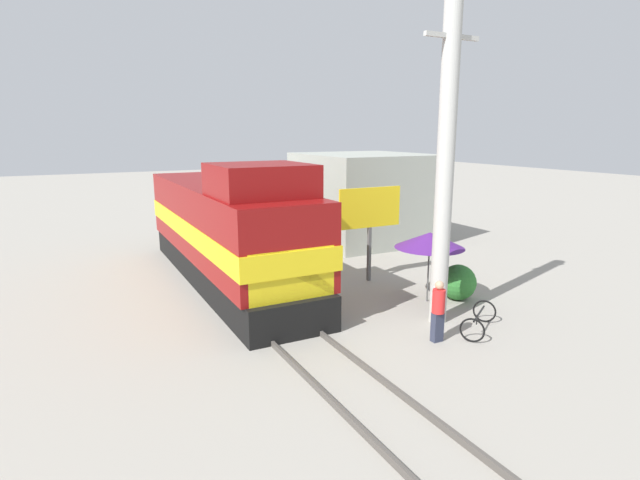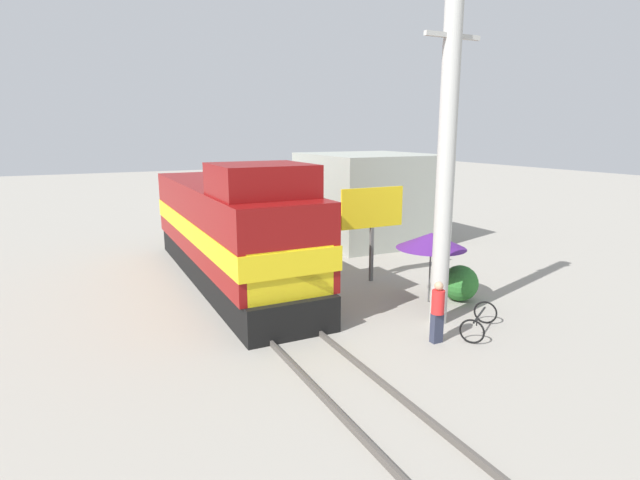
{
  "view_description": "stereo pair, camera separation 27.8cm",
  "coord_description": "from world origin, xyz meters",
  "px_view_note": "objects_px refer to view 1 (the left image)",
  "views": [
    {
      "loc": [
        -5.22,
        -13.44,
        5.5
      ],
      "look_at": [
        1.2,
        -1.09,
        2.46
      ],
      "focal_mm": 28.0,
      "sensor_mm": 36.0,
      "label": 1
    },
    {
      "loc": [
        -4.97,
        -13.57,
        5.5
      ],
      "look_at": [
        1.2,
        -1.09,
        2.46
      ],
      "focal_mm": 28.0,
      "sensor_mm": 36.0,
      "label": 2
    }
  ],
  "objects_px": {
    "locomotive": "(228,231)",
    "bicycle": "(479,320)",
    "billboard_sign": "(370,212)",
    "utility_pole": "(445,166)",
    "vendor_umbrella": "(430,240)",
    "person_bystander": "(438,309)"
  },
  "relations": [
    {
      "from": "locomotive",
      "to": "billboard_sign",
      "type": "xyz_separation_m",
      "value": [
        4.74,
        -2.09,
        0.66
      ]
    },
    {
      "from": "billboard_sign",
      "to": "bicycle",
      "type": "bearing_deg",
      "value": -89.59
    },
    {
      "from": "locomotive",
      "to": "billboard_sign",
      "type": "bearing_deg",
      "value": -23.77
    },
    {
      "from": "utility_pole",
      "to": "bicycle",
      "type": "relative_size",
      "value": 5.09
    },
    {
      "from": "vendor_umbrella",
      "to": "billboard_sign",
      "type": "bearing_deg",
      "value": 98.46
    },
    {
      "from": "vendor_umbrella",
      "to": "person_bystander",
      "type": "height_order",
      "value": "vendor_umbrella"
    },
    {
      "from": "vendor_umbrella",
      "to": "locomotive",
      "type": "bearing_deg",
      "value": 136.11
    },
    {
      "from": "utility_pole",
      "to": "billboard_sign",
      "type": "distance_m",
      "value": 4.85
    },
    {
      "from": "person_bystander",
      "to": "vendor_umbrella",
      "type": "bearing_deg",
      "value": 55.16
    },
    {
      "from": "vendor_umbrella",
      "to": "billboard_sign",
      "type": "distance_m",
      "value": 2.97
    },
    {
      "from": "utility_pole",
      "to": "bicycle",
      "type": "distance_m",
      "value": 4.39
    },
    {
      "from": "utility_pole",
      "to": "billboard_sign",
      "type": "relative_size",
      "value": 2.57
    },
    {
      "from": "vendor_umbrella",
      "to": "bicycle",
      "type": "bearing_deg",
      "value": -98.23
    },
    {
      "from": "locomotive",
      "to": "bicycle",
      "type": "bearing_deg",
      "value": -58.05
    },
    {
      "from": "billboard_sign",
      "to": "bicycle",
      "type": "xyz_separation_m",
      "value": [
        0.04,
        -5.57,
        -2.28
      ]
    },
    {
      "from": "vendor_umbrella",
      "to": "person_bystander",
      "type": "relative_size",
      "value": 1.38
    },
    {
      "from": "utility_pole",
      "to": "vendor_umbrella",
      "type": "bearing_deg",
      "value": 60.23
    },
    {
      "from": "locomotive",
      "to": "utility_pole",
      "type": "bearing_deg",
      "value": -56.64
    },
    {
      "from": "utility_pole",
      "to": "person_bystander",
      "type": "distance_m",
      "value": 3.94
    },
    {
      "from": "bicycle",
      "to": "vendor_umbrella",
      "type": "bearing_deg",
      "value": 138.08
    },
    {
      "from": "person_bystander",
      "to": "bicycle",
      "type": "xyz_separation_m",
      "value": [
        1.47,
        -0.03,
        -0.56
      ]
    },
    {
      "from": "locomotive",
      "to": "bicycle",
      "type": "distance_m",
      "value": 9.17
    }
  ]
}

